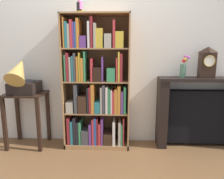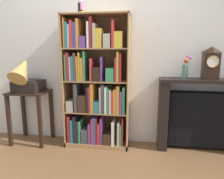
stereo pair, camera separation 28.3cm
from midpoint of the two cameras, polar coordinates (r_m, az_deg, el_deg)
The scene contains 9 objects.
ground_plane at distance 3.05m, azimuth -1.39°, elevation -15.19°, with size 8.13×6.40×0.02m, color brown.
wall_back at distance 2.98m, azimuth 3.65°, elevation 10.34°, with size 5.13×0.08×2.60m, color silver.
bookshelf at distance 2.85m, azimuth -1.66°, elevation 0.02°, with size 0.86×0.34×1.76m.
cup_stack at distance 2.93m, azimuth -5.46°, elevation 21.21°, with size 0.08×0.08×0.19m.
side_table_left at distance 3.18m, azimuth -18.67°, elevation -4.18°, with size 0.51×0.43×0.74m.
gramophone at distance 3.03m, azimuth -19.77°, elevation 3.18°, with size 0.35×0.52×0.54m.
fireplace_mantel at distance 3.09m, azimuth 25.61°, elevation -6.34°, with size 1.14×0.28×0.95m.
mantel_clock at distance 2.96m, azimuth 27.52°, elevation 6.30°, with size 0.19×0.14×0.40m.
flower_vase at distance 2.88m, azimuth 21.81°, elevation 5.34°, with size 0.11×0.13×0.29m.
Camera 2 is at (0.61, -2.67, 1.34)m, focal length 34.13 mm.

